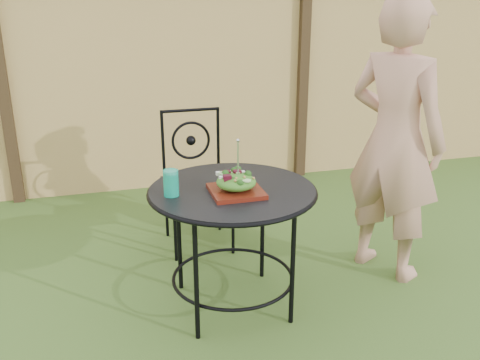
# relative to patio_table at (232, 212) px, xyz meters

# --- Properties ---
(ground) EXTENTS (60.00, 60.00, 0.00)m
(ground) POSITION_rel_patio_table_xyz_m (-0.07, -0.09, -0.59)
(ground) COLOR #2C4716
(ground) RESTS_ON ground
(fence) EXTENTS (8.00, 0.12, 1.90)m
(fence) POSITION_rel_patio_table_xyz_m (-0.07, 2.10, 0.36)
(fence) COLOR #E4BD70
(fence) RESTS_ON ground
(patio_table) EXTENTS (0.92, 0.92, 0.72)m
(patio_table) POSITION_rel_patio_table_xyz_m (0.00, 0.00, 0.00)
(patio_table) COLOR black
(patio_table) RESTS_ON ground
(patio_chair) EXTENTS (0.46, 0.46, 0.95)m
(patio_chair) POSITION_rel_patio_table_xyz_m (-0.03, 0.87, -0.08)
(patio_chair) COLOR black
(patio_chair) RESTS_ON ground
(diner) EXTENTS (0.67, 0.76, 1.74)m
(diner) POSITION_rel_patio_table_xyz_m (1.06, 0.15, 0.29)
(diner) COLOR tan
(diner) RESTS_ON ground
(salad_plate) EXTENTS (0.27, 0.27, 0.02)m
(salad_plate) POSITION_rel_patio_table_xyz_m (0.00, -0.08, 0.15)
(salad_plate) COLOR #3C1408
(salad_plate) RESTS_ON patio_table
(salad) EXTENTS (0.21, 0.21, 0.08)m
(salad) POSITION_rel_patio_table_xyz_m (0.00, -0.08, 0.20)
(salad) COLOR #235614
(salad) RESTS_ON salad_plate
(fork) EXTENTS (0.01, 0.01, 0.18)m
(fork) POSITION_rel_patio_table_xyz_m (0.01, -0.08, 0.33)
(fork) COLOR silver
(fork) RESTS_ON salad
(drinking_glass) EXTENTS (0.08, 0.08, 0.14)m
(drinking_glass) POSITION_rel_patio_table_xyz_m (-0.33, -0.01, 0.21)
(drinking_glass) COLOR #0EA582
(drinking_glass) RESTS_ON patio_table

